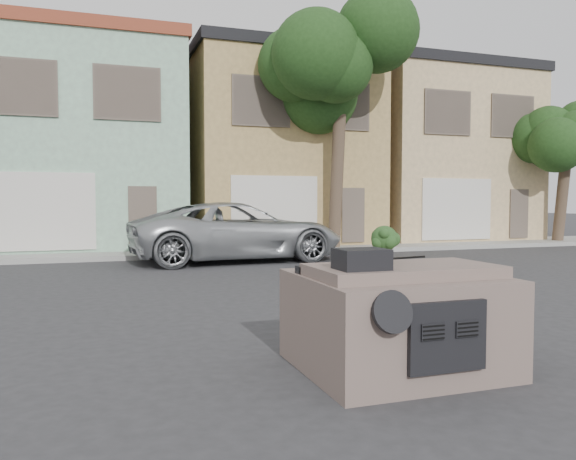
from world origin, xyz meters
TOP-DOWN VIEW (x-y plane):
  - ground_plane at (0.00, 0.00)m, footprint 120.00×120.00m
  - sidewalk at (0.00, 10.50)m, footprint 40.00×3.00m
  - townhouse_mint at (-3.50, 14.50)m, footprint 7.20×8.20m
  - townhouse_tan at (4.00, 14.50)m, footprint 7.20×8.20m
  - townhouse_beige at (11.50, 14.50)m, footprint 7.20×8.20m
  - silver_pickup at (0.97, 7.89)m, footprint 6.42×3.28m
  - tree_near at (5.00, 9.80)m, footprint 4.40×4.00m
  - tree_far at (15.00, 9.80)m, footprint 3.20×3.00m
  - car_dashboard at (0.00, -3.00)m, footprint 2.00×1.80m
  - instrument_hump at (-0.58, -3.35)m, footprint 0.48×0.38m
  - wiper_arm at (0.28, -2.62)m, footprint 0.69×0.15m
  - broccoli at (-0.10, -2.92)m, footprint 0.47×0.47m

SIDE VIEW (x-z plane):
  - ground_plane at x=0.00m, z-range 0.00..0.00m
  - silver_pickup at x=0.97m, z-range -0.87..0.87m
  - sidewalk at x=0.00m, z-range 0.00..0.15m
  - car_dashboard at x=0.00m, z-range 0.00..1.12m
  - wiper_arm at x=0.28m, z-range 1.12..1.14m
  - instrument_hump at x=-0.58m, z-range 1.12..1.32m
  - broccoli at x=-0.10m, z-range 1.12..1.53m
  - tree_far at x=15.00m, z-range 0.00..6.00m
  - townhouse_mint at x=-3.50m, z-range 0.00..7.55m
  - townhouse_tan at x=4.00m, z-range 0.00..7.55m
  - townhouse_beige at x=11.50m, z-range 0.00..7.55m
  - tree_near at x=5.00m, z-range 0.00..8.50m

